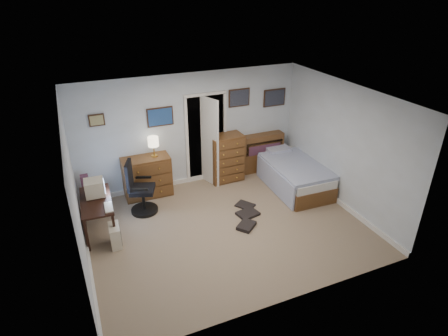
# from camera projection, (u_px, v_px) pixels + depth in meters

# --- Properties ---
(floor) EXTENTS (5.00, 4.00, 0.02)m
(floor) POSITION_uv_depth(u_px,v_px,m) (227.00, 228.00, 7.08)
(floor) COLOR gray
(floor) RESTS_ON ground
(computer_desk) EXTENTS (0.58, 1.17, 0.66)m
(computer_desk) POSITION_uv_depth(u_px,v_px,m) (92.00, 208.00, 6.73)
(computer_desk) COLOR black
(computer_desk) RESTS_ON floor
(crt_monitor) EXTENTS (0.36, 0.33, 0.32)m
(crt_monitor) POSITION_uv_depth(u_px,v_px,m) (95.00, 188.00, 6.74)
(crt_monitor) COLOR beige
(crt_monitor) RESTS_ON computer_desk
(keyboard) EXTENTS (0.15, 0.36, 0.02)m
(keyboard) POSITION_uv_depth(u_px,v_px,m) (109.00, 207.00, 6.45)
(keyboard) COLOR beige
(keyboard) RESTS_ON computer_desk
(pc_tower) EXTENTS (0.20, 0.38, 0.40)m
(pc_tower) POSITION_uv_depth(u_px,v_px,m) (115.00, 236.00, 6.51)
(pc_tower) COLOR beige
(pc_tower) RESTS_ON floor
(office_chair) EXTENTS (0.69, 0.69, 1.10)m
(office_chair) POSITION_uv_depth(u_px,v_px,m) (140.00, 193.00, 7.36)
(office_chair) COLOR black
(office_chair) RESTS_ON floor
(media_stack) EXTENTS (0.15, 0.15, 0.75)m
(media_stack) POSITION_uv_depth(u_px,v_px,m) (87.00, 192.00, 7.49)
(media_stack) COLOR maroon
(media_stack) RESTS_ON floor
(low_dresser) EXTENTS (0.99, 0.50, 0.88)m
(low_dresser) POSITION_uv_depth(u_px,v_px,m) (147.00, 176.00, 7.95)
(low_dresser) COLOR brown
(low_dresser) RESTS_ON floor
(table_lamp) EXTENTS (0.22, 0.22, 0.43)m
(table_lamp) POSITION_uv_depth(u_px,v_px,m) (153.00, 142.00, 7.68)
(table_lamp) COLOR gold
(table_lamp) RESTS_ON low_dresser
(doorway) EXTENTS (0.96, 1.12, 2.05)m
(doorway) POSITION_uv_depth(u_px,v_px,m) (202.00, 134.00, 8.61)
(doorway) COLOR black
(doorway) RESTS_ON floor
(tall_dresser) EXTENTS (0.77, 0.47, 1.11)m
(tall_dresser) POSITION_uv_depth(u_px,v_px,m) (226.00, 158.00, 8.52)
(tall_dresser) COLOR brown
(tall_dresser) RESTS_ON floor
(headboard_bookcase) EXTENTS (1.04, 0.28, 0.93)m
(headboard_bookcase) POSITION_uv_depth(u_px,v_px,m) (262.00, 151.00, 8.98)
(headboard_bookcase) COLOR brown
(headboard_bookcase) RESTS_ON floor
(bed) EXTENTS (1.12, 2.00, 0.64)m
(bed) POSITION_uv_depth(u_px,v_px,m) (293.00, 174.00, 8.35)
(bed) COLOR brown
(bed) RESTS_ON floor
(wall_posters) EXTENTS (4.38, 0.04, 0.60)m
(wall_posters) POSITION_uv_depth(u_px,v_px,m) (215.00, 105.00, 8.11)
(wall_posters) COLOR #331E11
(wall_posters) RESTS_ON floor
(floor_clutter) EXTENTS (0.74, 1.12, 0.07)m
(floor_clutter) POSITION_uv_depth(u_px,v_px,m) (247.00, 217.00, 7.34)
(floor_clutter) COLOR black
(floor_clutter) RESTS_ON floor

